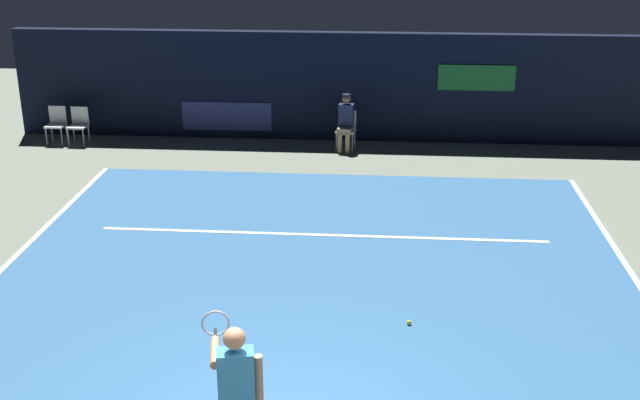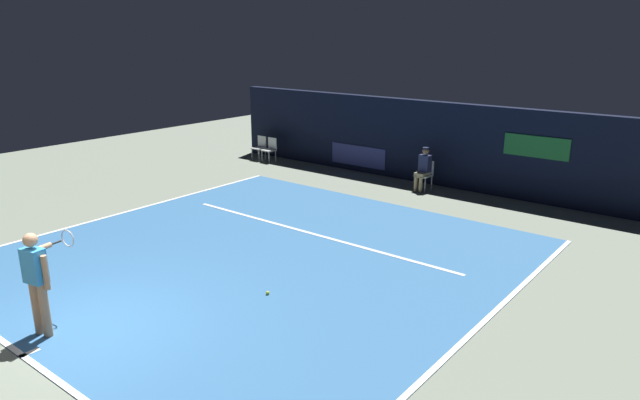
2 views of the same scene
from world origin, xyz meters
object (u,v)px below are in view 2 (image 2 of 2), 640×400
object	(u,v)px
courtside_chair_near	(270,148)
tennis_player	(38,277)
tennis_ball	(268,293)
line_judge_on_chair	(424,168)
courtside_chair_far	(260,146)

from	to	relation	value
courtside_chair_near	tennis_player	bearing A→B (deg)	-62.95
courtside_chair_near	tennis_ball	distance (m)	11.27
line_judge_on_chair	courtside_chair_near	xyz separation A→B (m)	(-6.39, 0.02, -0.18)
tennis_ball	courtside_chair_near	bearing A→B (deg)	132.98
line_judge_on_chair	tennis_ball	xyz separation A→B (m)	(1.28, -8.22, -0.64)
line_judge_on_chair	tennis_player	bearing A→B (deg)	-92.67
tennis_player	line_judge_on_chair	world-z (taller)	tennis_player
courtside_chair_near	tennis_ball	size ratio (longest dim) A/B	12.94
courtside_chair_far	tennis_ball	distance (m)	11.67
tennis_player	line_judge_on_chair	size ratio (longest dim) A/B	1.31
tennis_ball	tennis_player	bearing A→B (deg)	-119.29
tennis_player	courtside_chair_near	bearing A→B (deg)	117.05
line_judge_on_chair	courtside_chair_far	xyz separation A→B (m)	(-6.95, 0.05, -0.18)
courtside_chair_near	courtside_chair_far	world-z (taller)	same
courtside_chair_near	courtside_chair_far	bearing A→B (deg)	177.29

